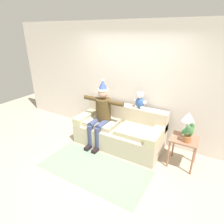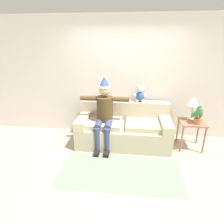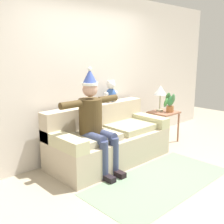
{
  "view_description": "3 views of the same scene",
  "coord_description": "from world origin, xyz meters",
  "px_view_note": "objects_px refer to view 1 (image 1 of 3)",
  "views": [
    {
      "loc": [
        1.79,
        -2.4,
        2.48
      ],
      "look_at": [
        -0.12,
        0.86,
        0.85
      ],
      "focal_mm": 30.34,
      "sensor_mm": 36.0,
      "label": 1
    },
    {
      "loc": [
        0.17,
        -2.73,
        2.17
      ],
      "look_at": [
        -0.23,
        0.77,
        0.81
      ],
      "focal_mm": 30.05,
      "sensor_mm": 36.0,
      "label": 2
    },
    {
      "loc": [
        -2.85,
        -2.09,
        1.74
      ],
      "look_at": [
        -0.12,
        0.79,
        0.86
      ],
      "focal_mm": 43.88,
      "sensor_mm": 36.0,
      "label": 3
    }
  ],
  "objects_px": {
    "person_seated": "(101,112)",
    "side_table": "(184,143)",
    "potted_plant": "(188,133)",
    "teddy_bear": "(140,101)",
    "table_lamp": "(188,118)",
    "couch": "(120,131)"
  },
  "relations": [
    {
      "from": "person_seated",
      "to": "side_table",
      "type": "xyz_separation_m",
      "value": [
        1.82,
        0.1,
        -0.28
      ]
    },
    {
      "from": "side_table",
      "to": "potted_plant",
      "type": "height_order",
      "value": "potted_plant"
    },
    {
      "from": "side_table",
      "to": "potted_plant",
      "type": "bearing_deg",
      "value": -61.04
    },
    {
      "from": "person_seated",
      "to": "teddy_bear",
      "type": "distance_m",
      "value": 0.91
    },
    {
      "from": "person_seated",
      "to": "teddy_bear",
      "type": "height_order",
      "value": "person_seated"
    },
    {
      "from": "side_table",
      "to": "table_lamp",
      "type": "height_order",
      "value": "table_lamp"
    },
    {
      "from": "couch",
      "to": "teddy_bear",
      "type": "bearing_deg",
      "value": 39.25
    },
    {
      "from": "table_lamp",
      "to": "side_table",
      "type": "bearing_deg",
      "value": -82.05
    },
    {
      "from": "teddy_bear",
      "to": "side_table",
      "type": "xyz_separation_m",
      "value": [
        1.08,
        -0.34,
        -0.56
      ]
    },
    {
      "from": "couch",
      "to": "teddy_bear",
      "type": "xyz_separation_m",
      "value": [
        0.34,
        0.28,
        0.71
      ]
    },
    {
      "from": "couch",
      "to": "teddy_bear",
      "type": "height_order",
      "value": "teddy_bear"
    },
    {
      "from": "teddy_bear",
      "to": "potted_plant",
      "type": "xyz_separation_m",
      "value": [
        1.13,
        -0.43,
        -0.27
      ]
    },
    {
      "from": "couch",
      "to": "side_table",
      "type": "distance_m",
      "value": 1.43
    },
    {
      "from": "teddy_bear",
      "to": "side_table",
      "type": "bearing_deg",
      "value": -17.46
    },
    {
      "from": "side_table",
      "to": "table_lamp",
      "type": "xyz_separation_m",
      "value": [
        -0.01,
        0.09,
        0.49
      ]
    },
    {
      "from": "person_seated",
      "to": "teddy_bear",
      "type": "relative_size",
      "value": 4.01
    },
    {
      "from": "couch",
      "to": "side_table",
      "type": "relative_size",
      "value": 3.27
    },
    {
      "from": "couch",
      "to": "teddy_bear",
      "type": "relative_size",
      "value": 5.18
    },
    {
      "from": "teddy_bear",
      "to": "couch",
      "type": "bearing_deg",
      "value": -140.75
    },
    {
      "from": "teddy_bear",
      "to": "table_lamp",
      "type": "relative_size",
      "value": 0.76
    },
    {
      "from": "table_lamp",
      "to": "potted_plant",
      "type": "distance_m",
      "value": 0.28
    },
    {
      "from": "person_seated",
      "to": "potted_plant",
      "type": "bearing_deg",
      "value": 0.41
    }
  ]
}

